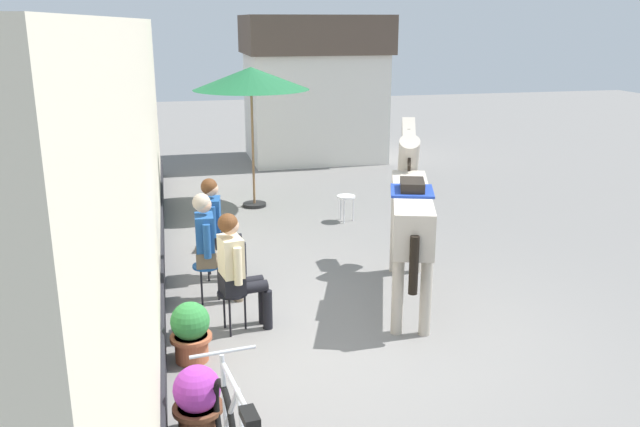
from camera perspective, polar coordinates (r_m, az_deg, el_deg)
The scene contains 12 objects.
ground_plane at distance 10.44m, azimuth -0.07°, elevation -2.71°, with size 40.00×40.00×0.00m, color slate.
pub_facade_wall at distance 8.34m, azimuth -15.03°, elevation 2.85°, with size 0.34×14.00×3.40m.
distant_cottage at distance 16.78m, azimuth -0.52°, elevation 10.80°, with size 3.40×2.60×3.50m.
seated_visitor_near at distance 7.43m, azimuth -7.11°, elevation -4.48°, with size 0.61×0.48×1.39m.
seated_visitor_middle at distance 8.27m, azimuth -9.35°, elevation -2.40°, with size 0.61×0.49×1.39m.
seated_visitor_far at distance 9.01m, azimuth -8.78°, elevation -0.82°, with size 0.61×0.49×1.39m.
saddled_horse_center at distance 8.28m, azimuth 7.73°, elevation 0.46°, with size 1.21×2.89×2.06m.
flower_planter_nearest at distance 5.87m, azimuth -10.42°, elevation -15.43°, with size 0.43×0.43×0.64m.
flower_planter_inner_near at distance 7.04m, azimuth -11.00°, elevation -9.81°, with size 0.43×0.43×0.64m.
cafe_parasol at distance 12.24m, azimuth -5.92°, elevation 11.34°, with size 2.10×2.10×2.58m.
spare_stool_white at distance 11.56m, azimuth 2.24°, elevation 1.25°, with size 0.32×0.32×0.46m.
satchel_bag at distance 10.33m, azimuth -9.80°, elevation -2.58°, with size 0.28×0.12×0.20m, color brown.
Camera 1 is at (-2.20, -6.63, 3.39)m, focal length 37.44 mm.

